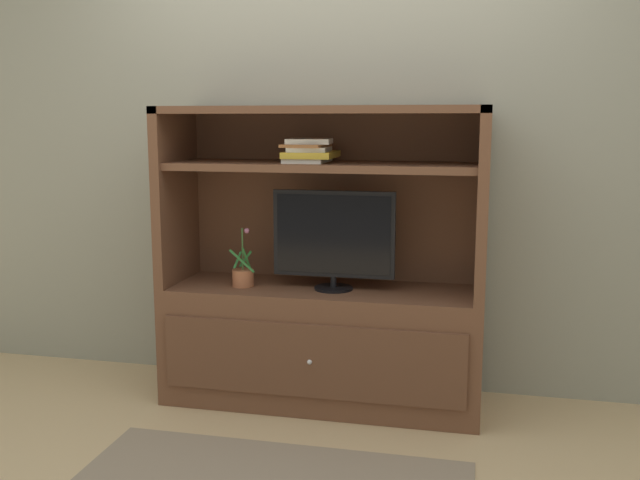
# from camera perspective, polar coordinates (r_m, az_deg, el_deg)

# --- Properties ---
(ground_plane) EXTENTS (8.00, 8.00, 0.00)m
(ground_plane) POSITION_cam_1_polar(r_m,az_deg,el_deg) (3.42, -1.34, -15.14)
(ground_plane) COLOR tan
(painted_rear_wall) EXTENTS (6.00, 0.10, 2.80)m
(painted_rear_wall) POSITION_cam_1_polar(r_m,az_deg,el_deg) (3.84, 1.33, 9.15)
(painted_rear_wall) COLOR gray
(painted_rear_wall) RESTS_ON ground_plane
(media_console) EXTENTS (1.59, 0.54, 1.49)m
(media_console) POSITION_cam_1_polar(r_m,az_deg,el_deg) (3.63, 0.20, -5.60)
(media_console) COLOR brown
(media_console) RESTS_ON ground_plane
(tv_monitor) EXTENTS (0.61, 0.19, 0.49)m
(tv_monitor) POSITION_cam_1_polar(r_m,az_deg,el_deg) (3.50, 1.09, 0.20)
(tv_monitor) COLOR black
(tv_monitor) RESTS_ON media_console
(potted_plant) EXTENTS (0.13, 0.11, 0.30)m
(potted_plant) POSITION_cam_1_polar(r_m,az_deg,el_deg) (3.63, -6.16, -2.91)
(potted_plant) COLOR #B26642
(potted_plant) RESTS_ON media_console
(magazine_stack) EXTENTS (0.25, 0.34, 0.12)m
(magazine_stack) POSITION_cam_1_polar(r_m,az_deg,el_deg) (3.51, -0.85, 7.11)
(magazine_stack) COLOR silver
(magazine_stack) RESTS_ON media_console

